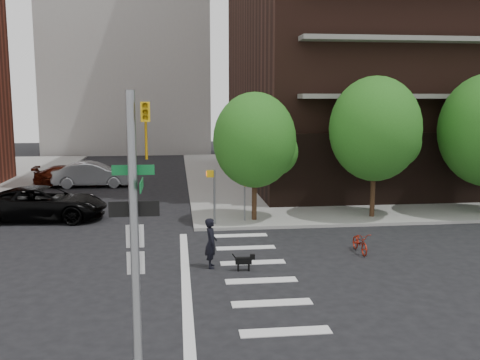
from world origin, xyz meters
name	(u,v)px	position (x,y,z in m)	size (l,w,h in m)	color
ground	(171,284)	(0.00, 0.00, 0.00)	(120.00, 120.00, 0.00)	black
sidewalk_ne	(430,174)	(20.50, 23.50, 0.07)	(39.00, 33.00, 0.15)	gray
crosswalk	(238,282)	(2.21, 0.00, 0.01)	(3.85, 13.00, 0.01)	silver
tree_a	(254,140)	(4.00, 8.50, 4.04)	(4.00, 4.00, 5.90)	#301E11
tree_b	(375,129)	(10.00, 8.50, 4.54)	(4.50, 4.50, 6.65)	#301E11
traffic_signal	(138,284)	(-0.47, -7.49, 2.70)	(0.90, 0.75, 6.00)	slate
pedestrian_signal	(221,188)	(2.32, 7.92, 1.85)	(2.18, 0.67, 2.60)	slate
parked_car_black	(44,203)	(-6.36, 10.25, 0.85)	(6.11, 2.82, 1.70)	black
parked_car_maroon	(71,176)	(-7.08, 21.04, 0.72)	(4.96, 2.02, 1.44)	#471409
parked_car_silver	(93,174)	(-5.50, 20.46, 0.87)	(5.26, 1.83, 1.73)	#9CA0A4
scooter	(360,242)	(7.39, 2.83, 0.41)	(0.55, 1.57, 0.83)	#9D2111
dog_walker	(211,243)	(1.44, 1.64, 0.90)	(0.43, 0.66, 1.81)	black
dog	(245,261)	(2.58, 1.12, 0.37)	(0.70, 0.22, 0.59)	black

